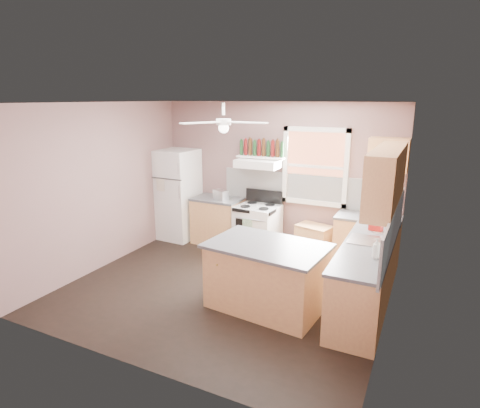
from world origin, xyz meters
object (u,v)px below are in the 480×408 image
at_px(refrigerator, 177,194).
at_px(toaster, 221,195).
at_px(stove, 258,229).
at_px(island, 267,277).
at_px(cart, 314,242).

relative_size(refrigerator, toaster, 6.38).
relative_size(stove, island, 0.59).
xyz_separation_m(stove, island, (0.93, -1.85, 0.00)).
xyz_separation_m(refrigerator, island, (2.70, -1.86, -0.46)).
bearing_deg(stove, island, -58.08).
xyz_separation_m(refrigerator, stove, (1.77, -0.01, -0.46)).
bearing_deg(island, toaster, 138.48).
bearing_deg(stove, cart, 11.92).
relative_size(toaster, island, 0.19).
bearing_deg(island, refrigerator, 151.46).
relative_size(refrigerator, island, 1.23).
height_order(refrigerator, toaster, refrigerator).
height_order(stove, island, same).
height_order(refrigerator, cart, refrigerator).
xyz_separation_m(cart, island, (-0.10, -1.97, 0.14)).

